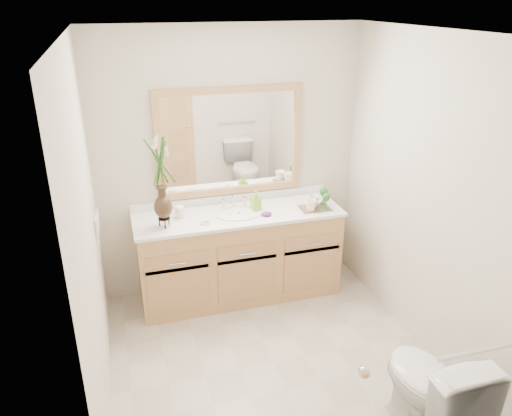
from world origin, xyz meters
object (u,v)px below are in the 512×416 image
object	(u,v)px
toilet	(430,390)
tray	(315,208)
tumbler	(180,212)
soap_bottle	(256,201)
flower_vase	(160,170)

from	to	relation	value
toilet	tray	world-z (taller)	tray
tumbler	soap_bottle	xyz separation A→B (m)	(0.68, -0.02, 0.03)
soap_bottle	toilet	bearing A→B (deg)	-79.46
tray	soap_bottle	bearing A→B (deg)	166.81
toilet	flower_vase	world-z (taller)	flower_vase
tray	toilet	bearing A→B (deg)	-87.38
tumbler	tray	bearing A→B (deg)	-7.42
tumbler	flower_vase	bearing A→B (deg)	-136.15
toilet	flower_vase	xyz separation A→B (m)	(-1.36, 1.84, 0.96)
flower_vase	soap_bottle	world-z (taller)	flower_vase
toilet	tumbler	bearing A→B (deg)	-58.66
tray	tumbler	bearing A→B (deg)	174.69
tumbler	tray	xyz separation A→B (m)	(1.19, -0.16, -0.04)
flower_vase	tray	xyz separation A→B (m)	(1.34, -0.01, -0.49)
flower_vase	tumbler	bearing A→B (deg)	43.85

